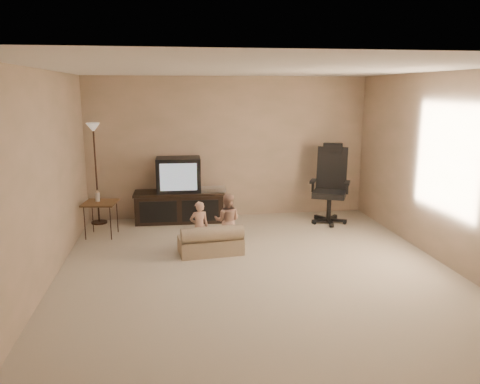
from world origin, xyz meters
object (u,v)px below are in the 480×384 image
Objects in this scene: side_table at (100,203)px; floor_lamp at (95,151)px; toddler_right at (227,221)px; tv_stand at (180,195)px; toddler_left at (199,227)px; child_sofa at (211,242)px; office_chair at (330,194)px.

floor_lamp is at bearing 101.08° from side_table.
toddler_right is (2.05, -1.58, -0.86)m from floor_lamp.
toddler_right is at bearing -65.17° from tv_stand.
toddler_left is 0.93× the size of toddler_right.
child_sofa is at bearing -76.10° from tv_stand.
side_table is at bearing -41.41° from toddler_left.
office_chair is at bearing 3.78° from side_table.
side_table is at bearing 140.37° from child_sofa.
office_chair is 4.08m from floor_lamp.
office_chair reaches higher than side_table.
office_chair reaches higher than tv_stand.
floor_lamp is (-3.98, 0.49, 0.77)m from office_chair.
side_table reaches higher than child_sofa.
child_sofa is 1.25× the size of toddler_left.
office_chair is 1.83× the size of side_table.
floor_lamp is at bearing -54.55° from toddler_left.
toddler_left is at bearing -80.46° from tv_stand.
tv_stand is at bearing -89.82° from toddler_left.
child_sofa is (1.64, -1.09, -0.36)m from side_table.
toddler_left reaches higher than child_sofa.
toddler_left is (1.48, -0.98, -0.16)m from side_table.
side_table is 0.81× the size of child_sofa.
floor_lamp reaches higher than tv_stand.
toddler_right is at bearing -167.88° from toddler_left.
tv_stand is 1.98× the size of toddler_right.
office_chair reaches higher than toddler_left.
toddler_left is (-0.15, 0.11, 0.20)m from child_sofa.
office_chair is at bearing 25.53° from child_sofa.
toddler_right is at bearing 38.56° from child_sofa.
tv_stand is 1.17× the size of office_chair.
office_chair is 2.59m from child_sofa.
toddler_right is (0.65, -1.52, -0.07)m from tv_stand.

